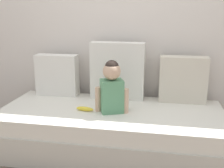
{
  "coord_description": "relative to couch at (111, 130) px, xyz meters",
  "views": [
    {
      "loc": [
        0.44,
        -2.35,
        1.32
      ],
      "look_at": [
        0.01,
        0.0,
        0.67
      ],
      "focal_mm": 43.06,
      "sensor_mm": 36.0,
      "label": 1
    }
  ],
  "objects": [
    {
      "name": "toddler",
      "position": [
        0.02,
        -0.06,
        0.45
      ],
      "size": [
        0.31,
        0.22,
        0.48
      ],
      "color": "#568E66",
      "rests_on": "couch"
    },
    {
      "name": "throw_pillow_left",
      "position": [
        -0.67,
        0.36,
        0.44
      ],
      "size": [
        0.46,
        0.16,
        0.45
      ],
      "primitive_type": "cube",
      "color": "silver",
      "rests_on": "couch"
    },
    {
      "name": "throw_pillow_center",
      "position": [
        0.0,
        0.36,
        0.51
      ],
      "size": [
        0.56,
        0.16,
        0.59
      ],
      "primitive_type": "cube",
      "color": "silver",
      "rests_on": "couch"
    },
    {
      "name": "ground_plane",
      "position": [
        0.0,
        0.0,
        -0.21
      ],
      "size": [
        12.0,
        12.0,
        0.0
      ],
      "primitive_type": "plane",
      "color": "brown"
    },
    {
      "name": "banana",
      "position": [
        -0.23,
        -0.08,
        0.23
      ],
      "size": [
        0.17,
        0.06,
        0.04
      ],
      "primitive_type": "ellipsoid",
      "rotation": [
        0.0,
        0.0,
        -0.12
      ],
      "color": "yellow",
      "rests_on": "couch"
    },
    {
      "name": "couch",
      "position": [
        0.0,
        0.0,
        0.0
      ],
      "size": [
        2.16,
        0.93,
        0.42
      ],
      "color": "beige",
      "rests_on": "ground"
    },
    {
      "name": "back_wall",
      "position": [
        0.0,
        0.59,
        0.96
      ],
      "size": [
        5.36,
        0.1,
        2.34
      ],
      "primitive_type": "cube",
      "color": "silver",
      "rests_on": "ground"
    },
    {
      "name": "throw_pillow_right",
      "position": [
        0.67,
        0.36,
        0.45
      ],
      "size": [
        0.47,
        0.16,
        0.47
      ],
      "primitive_type": "cube",
      "color": "beige",
      "rests_on": "couch"
    }
  ]
}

